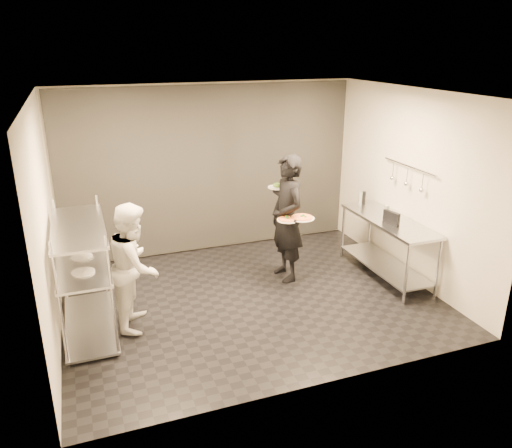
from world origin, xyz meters
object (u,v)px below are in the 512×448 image
object	(u,v)px
bottle_green	(386,214)
bottle_dark	(364,197)
prep_counter	(387,238)
bottle_clear	(361,198)
salad_plate	(277,186)
chef	(135,266)
pizza_plate_far	(302,218)
pizza_plate_near	(288,219)
pass_rack	(84,272)
waiter	(287,219)
pos_monitor	(391,218)

from	to	relation	value
bottle_green	bottle_dark	world-z (taller)	bottle_green
prep_counter	bottle_clear	xyz separation A→B (m)	(-0.01, 0.80, 0.39)
prep_counter	salad_plate	distance (m)	1.83
chef	bottle_green	xyz separation A→B (m)	(3.62, 0.03, 0.24)
pizza_plate_far	bottle_dark	world-z (taller)	bottle_dark
pizza_plate_near	pizza_plate_far	size ratio (longest dim) A/B	0.87
pass_rack	chef	distance (m)	0.61
prep_counter	salad_plate	size ratio (longest dim) A/B	6.47
salad_plate	bottle_clear	xyz separation A→B (m)	(1.47, 0.02, -0.35)
waiter	chef	world-z (taller)	waiter
pizza_plate_near	salad_plate	world-z (taller)	salad_plate
waiter	chef	xyz separation A→B (m)	(-2.29, -0.57, -0.15)
waiter	bottle_dark	distance (m)	1.53
pizza_plate_near	bottle_dark	xyz separation A→B (m)	(1.58, 0.55, -0.00)
chef	bottle_clear	size ratio (longest dim) A/B	8.17
pass_rack	pizza_plate_far	distance (m)	3.02
prep_counter	bottle_dark	bearing A→B (deg)	86.55
waiter	pizza_plate_near	xyz separation A→B (m)	(-0.09, -0.23, 0.08)
prep_counter	pizza_plate_near	world-z (taller)	pizza_plate_near
bottle_clear	bottle_dark	xyz separation A→B (m)	(0.06, 0.00, 0.00)
pass_rack	bottle_dark	size ratio (longest dim) A/B	7.88
salad_plate	pizza_plate_far	bearing A→B (deg)	-75.13
chef	bottle_clear	distance (m)	3.83
bottle_dark	bottle_green	bearing A→B (deg)	-100.21
pass_rack	pos_monitor	bearing A→B (deg)	-2.86
pizza_plate_near	bottle_dark	bearing A→B (deg)	19.30
pos_monitor	bottle_dark	distance (m)	1.03
prep_counter	salad_plate	world-z (taller)	salad_plate
salad_plate	bottle_clear	bearing A→B (deg)	0.74
waiter	bottle_dark	world-z (taller)	waiter
pizza_plate_near	pizza_plate_far	bearing A→B (deg)	-11.45
pos_monitor	pizza_plate_near	bearing A→B (deg)	150.51
prep_counter	pizza_plate_near	xyz separation A→B (m)	(-1.54, 0.25, 0.40)
bottle_green	salad_plate	bearing A→B (deg)	148.16
waiter	bottle_clear	distance (m)	1.47
pizza_plate_far	salad_plate	distance (m)	0.68
prep_counter	bottle_clear	bearing A→B (deg)	90.84
salad_plate	pos_monitor	bearing A→B (deg)	-36.12
waiter	pos_monitor	xyz separation A→B (m)	(1.32, -0.69, 0.07)
pos_monitor	waiter	bearing A→B (deg)	141.06
prep_counter	pos_monitor	world-z (taller)	pos_monitor
pass_rack	waiter	size ratio (longest dim) A/B	0.84
pass_rack	prep_counter	bearing A→B (deg)	0.03
pass_rack	pos_monitor	size ratio (longest dim) A/B	5.73
waiter	salad_plate	world-z (taller)	waiter
pos_monitor	bottle_green	size ratio (longest dim) A/B	1.13
bottle_clear	salad_plate	bearing A→B (deg)	-179.26
prep_counter	bottle_green	size ratio (longest dim) A/B	7.30
prep_counter	pizza_plate_far	bearing A→B (deg)	171.29
pizza_plate_near	bottle_green	world-z (taller)	bottle_green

